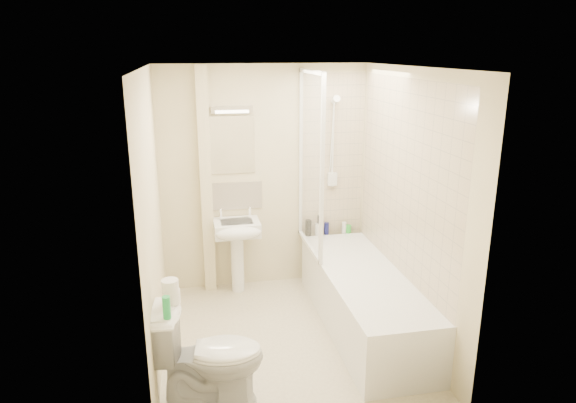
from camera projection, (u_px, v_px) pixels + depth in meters
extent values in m
plane|color=beige|center=(287.00, 339.00, 4.67)|extent=(2.50, 2.50, 0.00)
cube|color=beige|center=(264.00, 179.00, 5.51)|extent=(2.20, 0.02, 2.40)
cube|color=beige|center=(153.00, 222.00, 4.12)|extent=(0.02, 2.50, 2.40)
cube|color=beige|center=(408.00, 206.00, 4.54)|extent=(0.02, 2.50, 2.40)
cube|color=white|center=(286.00, 67.00, 3.99)|extent=(2.20, 2.50, 0.02)
cube|color=beige|center=(332.00, 156.00, 5.57)|extent=(0.70, 0.01, 1.75)
cube|color=beige|center=(405.00, 179.00, 4.55)|extent=(0.01, 2.10, 1.75)
cube|color=beige|center=(206.00, 183.00, 5.33)|extent=(0.12, 0.12, 2.40)
cube|color=beige|center=(234.00, 196.00, 5.48)|extent=(0.60, 0.02, 0.30)
cube|color=white|center=(233.00, 145.00, 5.32)|extent=(0.46, 0.01, 0.60)
cube|color=silver|center=(232.00, 109.00, 5.20)|extent=(0.42, 0.07, 0.07)
cube|color=white|center=(363.00, 300.00, 4.81)|extent=(0.70, 2.10, 0.55)
cube|color=white|center=(364.00, 279.00, 4.75)|extent=(0.56, 1.96, 0.05)
cube|color=white|center=(310.00, 163.00, 5.09)|extent=(0.01, 0.90, 1.80)
cube|color=white|center=(301.00, 155.00, 5.49)|extent=(0.04, 0.04, 1.80)
cube|color=white|center=(322.00, 173.00, 4.66)|extent=(0.04, 0.04, 1.80)
cube|color=white|center=(311.00, 72.00, 4.84)|extent=(0.04, 0.90, 0.04)
cube|color=white|center=(309.00, 246.00, 5.34)|extent=(0.04, 0.90, 0.03)
cylinder|color=white|center=(333.00, 145.00, 5.51)|extent=(0.02, 0.02, 0.90)
cylinder|color=white|center=(332.00, 185.00, 5.64)|extent=(0.05, 0.05, 0.02)
cylinder|color=white|center=(334.00, 102.00, 5.39)|extent=(0.05, 0.05, 0.02)
cylinder|color=white|center=(336.00, 100.00, 5.32)|extent=(0.08, 0.11, 0.11)
cube|color=white|center=(332.00, 179.00, 5.62)|extent=(0.10, 0.05, 0.14)
cylinder|color=white|center=(332.00, 140.00, 5.47)|extent=(0.01, 0.13, 0.84)
cylinder|color=white|center=(238.00, 263.00, 5.53)|extent=(0.14, 0.14, 0.64)
cube|color=white|center=(237.00, 228.00, 5.39)|extent=(0.48, 0.37, 0.15)
ellipsoid|color=white|center=(238.00, 233.00, 5.23)|extent=(0.48, 0.20, 0.15)
cube|color=silver|center=(237.00, 223.00, 5.37)|extent=(0.33, 0.24, 0.04)
cylinder|color=white|center=(221.00, 215.00, 5.43)|extent=(0.03, 0.03, 0.10)
cylinder|color=white|center=(250.00, 213.00, 5.49)|extent=(0.03, 0.03, 0.10)
sphere|color=white|center=(221.00, 210.00, 5.41)|extent=(0.04, 0.04, 0.04)
sphere|color=white|center=(250.00, 209.00, 5.47)|extent=(0.04, 0.04, 0.04)
cylinder|color=black|center=(308.00, 228.00, 5.67)|extent=(0.07, 0.07, 0.18)
cylinder|color=silver|center=(317.00, 229.00, 5.70)|extent=(0.05, 0.05, 0.13)
cylinder|color=black|center=(320.00, 225.00, 5.69)|extent=(0.05, 0.05, 0.22)
cylinder|color=navy|center=(326.00, 228.00, 5.72)|extent=(0.06, 0.06, 0.13)
cylinder|color=silver|center=(344.00, 228.00, 5.76)|extent=(0.05, 0.05, 0.13)
cylinder|color=green|center=(348.00, 229.00, 5.77)|extent=(0.07, 0.07, 0.09)
imported|color=white|center=(209.00, 356.00, 3.72)|extent=(0.61, 0.87, 0.79)
cylinder|color=white|center=(173.00, 296.00, 3.65)|extent=(0.11, 0.11, 0.10)
cylinder|color=white|center=(170.00, 286.00, 3.58)|extent=(0.12, 0.12, 0.10)
cylinder|color=green|center=(167.00, 308.00, 3.43)|extent=(0.05, 0.05, 0.16)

